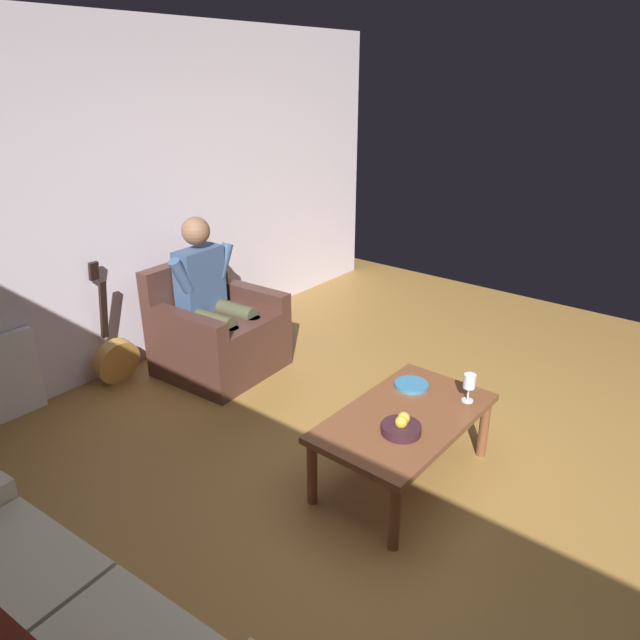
{
  "coord_description": "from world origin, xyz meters",
  "views": [
    {
      "loc": [
        2.57,
        1.05,
        2.26
      ],
      "look_at": [
        -0.22,
        -1.17,
        0.73
      ],
      "focal_mm": 32.55,
      "sensor_mm": 36.0,
      "label": 1
    }
  ],
  "objects_px": {
    "coffee_table": "(405,423)",
    "guitar": "(115,357)",
    "person_seated": "(211,291)",
    "fruit_bowl": "(401,427)",
    "wine_glass_near": "(469,383)",
    "armchair": "(216,334)",
    "decorative_dish": "(411,385)"
  },
  "relations": [
    {
      "from": "guitar",
      "to": "wine_glass_near",
      "type": "bearing_deg",
      "value": 106.0
    },
    {
      "from": "armchair",
      "to": "coffee_table",
      "type": "distance_m",
      "value": 1.94
    },
    {
      "from": "person_seated",
      "to": "decorative_dish",
      "type": "bearing_deg",
      "value": 87.51
    },
    {
      "from": "armchair",
      "to": "wine_glass_near",
      "type": "xyz_separation_m",
      "value": [
        -0.09,
        2.13,
        0.26
      ]
    },
    {
      "from": "wine_glass_near",
      "to": "decorative_dish",
      "type": "distance_m",
      "value": 0.37
    },
    {
      "from": "armchair",
      "to": "guitar",
      "type": "xyz_separation_m",
      "value": [
        0.65,
        -0.45,
        -0.09
      ]
    },
    {
      "from": "guitar",
      "to": "decorative_dish",
      "type": "xyz_separation_m",
      "value": [
        -0.68,
        2.23,
        0.24
      ]
    },
    {
      "from": "armchair",
      "to": "wine_glass_near",
      "type": "bearing_deg",
      "value": 88.93
    },
    {
      "from": "person_seated",
      "to": "fruit_bowl",
      "type": "distance_m",
      "value": 2.07
    },
    {
      "from": "armchair",
      "to": "decorative_dish",
      "type": "distance_m",
      "value": 1.78
    },
    {
      "from": "fruit_bowl",
      "to": "decorative_dish",
      "type": "distance_m",
      "value": 0.52
    },
    {
      "from": "fruit_bowl",
      "to": "decorative_dish",
      "type": "height_order",
      "value": "fruit_bowl"
    },
    {
      "from": "armchair",
      "to": "decorative_dish",
      "type": "xyz_separation_m",
      "value": [
        -0.03,
        1.78,
        0.14
      ]
    },
    {
      "from": "coffee_table",
      "to": "fruit_bowl",
      "type": "bearing_deg",
      "value": 23.68
    },
    {
      "from": "person_seated",
      "to": "wine_glass_near",
      "type": "xyz_separation_m",
      "value": [
        -0.09,
        2.15,
        -0.11
      ]
    },
    {
      "from": "coffee_table",
      "to": "fruit_bowl",
      "type": "relative_size",
      "value": 5.16
    },
    {
      "from": "guitar",
      "to": "wine_glass_near",
      "type": "height_order",
      "value": "guitar"
    },
    {
      "from": "person_seated",
      "to": "decorative_dish",
      "type": "height_order",
      "value": "person_seated"
    },
    {
      "from": "armchair",
      "to": "coffee_table",
      "type": "xyz_separation_m",
      "value": [
        0.27,
        1.92,
        0.08
      ]
    },
    {
      "from": "person_seated",
      "to": "guitar",
      "type": "bearing_deg",
      "value": -36.97
    },
    {
      "from": "wine_glass_near",
      "to": "coffee_table",
      "type": "bearing_deg",
      "value": -30.4
    },
    {
      "from": "armchair",
      "to": "decorative_dish",
      "type": "height_order",
      "value": "armchair"
    },
    {
      "from": "person_seated",
      "to": "decorative_dish",
      "type": "distance_m",
      "value": 1.82
    },
    {
      "from": "person_seated",
      "to": "coffee_table",
      "type": "distance_m",
      "value": 1.98
    },
    {
      "from": "armchair",
      "to": "wine_glass_near",
      "type": "relative_size",
      "value": 5.0
    },
    {
      "from": "fruit_bowl",
      "to": "armchair",
      "type": "bearing_deg",
      "value": -102.49
    },
    {
      "from": "person_seated",
      "to": "wine_glass_near",
      "type": "distance_m",
      "value": 2.16
    },
    {
      "from": "coffee_table",
      "to": "guitar",
      "type": "bearing_deg",
      "value": -80.96
    },
    {
      "from": "coffee_table",
      "to": "guitar",
      "type": "height_order",
      "value": "guitar"
    },
    {
      "from": "wine_glass_near",
      "to": "guitar",
      "type": "bearing_deg",
      "value": -74.0
    },
    {
      "from": "armchair",
      "to": "person_seated",
      "type": "xyz_separation_m",
      "value": [
        0.0,
        -0.02,
        0.36
      ]
    },
    {
      "from": "fruit_bowl",
      "to": "wine_glass_near",
      "type": "bearing_deg",
      "value": 165.4
    }
  ]
}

